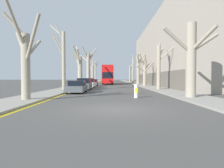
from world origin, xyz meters
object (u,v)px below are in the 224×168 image
Objects in this scene: street_tree_right_5 at (130,73)px; street_tree_left_4 at (92,72)px; street_tree_right_4 at (133,70)px; street_tree_right_0 at (191,58)px; street_tree_left_3 at (88,67)px; parked_car_1 at (83,84)px; street_tree_left_0 at (24,59)px; street_tree_left_2 at (79,68)px; street_tree_right_1 at (158,65)px; street_tree_left_1 at (62,57)px; street_tree_right_2 at (144,71)px; parked_car_2 at (88,83)px; parked_car_3 at (92,83)px; double_decker_bus at (107,74)px; traffic_bollard at (135,91)px; parked_car_0 at (76,87)px; street_tree_right_3 at (138,69)px; street_tree_left_5 at (94,70)px.

street_tree_left_4 is at bearing -148.60° from street_tree_right_5.
street_tree_right_0 is at bearing -89.98° from street_tree_right_4.
street_tree_left_3 is at bearing -89.23° from street_tree_left_4.
street_tree_left_0 is at bearing -99.84° from parked_car_1.
street_tree_left_2 is 1.18× the size of street_tree_right_1.
street_tree_right_5 is at bearing 77.42° from street_tree_left_0.
street_tree_right_2 is (11.92, 11.57, -1.39)m from street_tree_left_1.
parked_car_2 is (-9.58, -24.73, -3.16)m from street_tree_right_4.
street_tree_right_4 is (-0.01, 41.01, 0.80)m from street_tree_right_0.
street_tree_right_2 reaches higher than parked_car_1.
street_tree_right_0 is 0.79× the size of street_tree_right_5.
parked_car_3 is (2.35, 1.16, -2.79)m from street_tree_left_2.
double_decker_bus is at bearing 76.74° from parked_car_3.
street_tree_left_1 is at bearing -109.14° from parked_car_2.
street_tree_right_1 is (11.69, -21.82, -1.07)m from street_tree_left_3.
street_tree_left_2 is (0.01, 12.17, -0.70)m from street_tree_left_1.
street_tree_right_1 is (12.04, 1.14, -0.95)m from street_tree_left_1.
street_tree_left_4 is 13.94m from street_tree_right_5.
street_tree_right_2 is 20.95m from traffic_bollard.
street_tree_right_1 is 0.90× the size of street_tree_right_5.
double_decker_bus is (4.85, 35.68, -0.31)m from street_tree_left_0.
street_tree_right_5 is at bearing 76.59° from parked_car_1.
street_tree_right_4 reaches higher than street_tree_right_5.
street_tree_left_2 is 3.83m from parked_car_3.
parked_car_3 is at bearing 112.80° from street_tree_right_0.
street_tree_right_1 reaches higher than street_tree_right_2.
street_tree_right_5 is 1.83× the size of parked_car_0.
street_tree_left_1 is 1.17× the size of street_tree_left_4.
street_tree_right_0 is 11.41m from parked_car_0.
parked_car_1 is (-9.71, -19.70, -2.84)m from street_tree_right_3.
street_tree_left_1 is 1.43× the size of street_tree_right_2.
street_tree_left_3 reaches higher than double_decker_bus.
street_tree_right_5 reaches higher than parked_car_1.
parked_car_0 is at bearing 73.20° from street_tree_left_0.
street_tree_left_4 is at bearing 99.93° from traffic_bollard.
parked_car_1 is at bearing 130.97° from street_tree_right_0.
street_tree_right_3 is at bearing -64.16° from street_tree_left_5.
street_tree_left_5 is 27.71m from street_tree_right_3.
parked_car_2 is 6.53m from parked_car_3.
street_tree_right_0 is 1.37× the size of parked_car_1.
double_decker_bus is at bearing -65.14° from street_tree_left_4.
parked_car_2 is at bearing 90.00° from parked_car_1.
street_tree_right_4 is 1.95× the size of parked_car_3.
street_tree_right_0 is 30.75m from street_tree_right_3.
street_tree_left_3 is (0.18, 33.99, 1.40)m from street_tree_left_0.
street_tree_left_0 is at bearing -89.59° from street_tree_left_2.
parked_car_1 is at bearing -96.59° from double_decker_bus.
street_tree_right_3 is (11.72, -1.70, -0.69)m from street_tree_left_3.
street_tree_left_2 is 1.94× the size of parked_car_0.
street_tree_right_2 is 14.79m from double_decker_bus.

